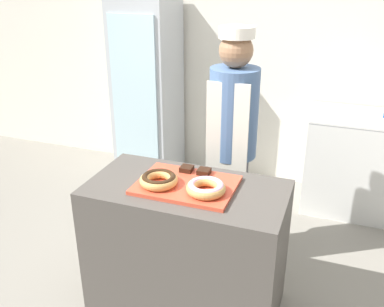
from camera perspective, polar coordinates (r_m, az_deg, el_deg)
name	(u,v)px	position (r m, az deg, el deg)	size (l,w,h in m)	color
ground_plane	(187,302)	(3.13, -0.67, -19.18)	(14.00, 14.00, 0.00)	gray
wall_back	(262,52)	(4.42, 9.32, 13.17)	(8.00, 0.06, 2.70)	silver
display_counter	(187,248)	(2.84, -0.71, -12.50)	(1.22, 0.64, 0.90)	#4C4742
serving_tray	(186,185)	(2.60, -0.76, -4.22)	(0.59, 0.43, 0.02)	#D84C33
donut_chocolate_glaze	(159,179)	(2.57, -4.45, -3.45)	(0.23, 0.23, 0.07)	tan
donut_light_glaze	(206,187)	(2.47, 1.88, -4.53)	(0.23, 0.23, 0.07)	tan
brownie_back_left	(187,169)	(2.74, -0.71, -2.04)	(0.08, 0.08, 0.03)	black
brownie_back_right	(204,171)	(2.70, 1.60, -2.41)	(0.08, 0.08, 0.03)	black
baker_person	(232,143)	(3.13, 5.37, 1.40)	(0.35, 0.35, 1.77)	#4C4C51
beverage_fridge	(148,91)	(4.50, -5.94, 8.24)	(0.58, 0.61, 1.89)	#ADB2B7
chest_freezer	(360,163)	(4.25, 21.53, -1.23)	(0.96, 0.64, 0.92)	silver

